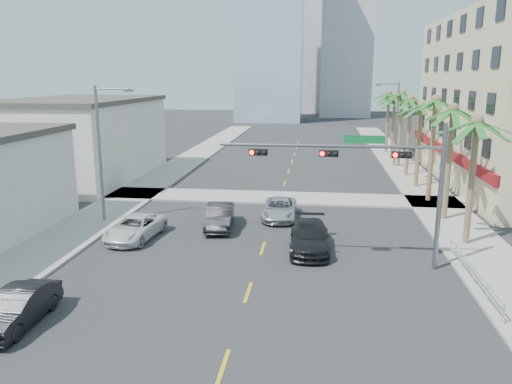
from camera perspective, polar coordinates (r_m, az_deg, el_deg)
ground at (r=19.52m, az=-2.63°, el=-16.21°), size 260.00×260.00×0.00m
sidewalk_right at (r=39.03m, az=20.31°, el=-1.83°), size 4.00×120.00×0.15m
sidewalk_left at (r=40.82m, az=-14.58°, el=-0.80°), size 4.00×120.00×0.15m
sidewalk_cross at (r=40.03m, az=2.70°, el=-0.66°), size 80.00×4.00×0.15m
building_left_far at (r=50.45m, az=-19.44°, el=5.53°), size 11.00×18.00×7.20m
tower_far_left at (r=113.24m, az=1.64°, el=20.36°), size 14.00×14.00×48.00m
tower_far_center at (r=142.37m, az=4.97°, el=17.59°), size 16.00×16.00×42.00m
traffic_signal_mast at (r=25.29m, az=13.44°, el=2.48°), size 11.12×0.54×7.20m
palm_tree_0 at (r=30.14m, az=23.97°, el=7.25°), size 4.80×4.80×7.80m
palm_tree_1 at (r=35.12m, az=21.63°, el=8.69°), size 4.80×4.80×8.16m
palm_tree_2 at (r=40.16m, az=19.86°, el=9.76°), size 4.80×4.80×8.52m
palm_tree_3 at (r=45.28m, az=18.38°, el=9.27°), size 4.80×4.80×7.80m
palm_tree_4 at (r=50.37m, az=17.29°, el=10.06°), size 4.80×4.80×8.16m
palm_tree_5 at (r=55.48m, az=16.39°, el=10.69°), size 4.80×4.80×8.52m
palm_tree_6 at (r=60.65m, az=15.59°, el=10.24°), size 4.80×4.80×7.80m
palm_tree_7 at (r=65.78m, az=14.96°, el=10.76°), size 4.80×4.80×8.16m
streetlight_left at (r=34.10m, az=-17.16°, el=4.90°), size 2.55×0.25×9.00m
streetlight_right at (r=55.54m, az=15.59°, el=7.93°), size 2.55×0.25×9.00m
guardrail at (r=25.52m, az=23.61°, el=-8.44°), size 0.08×8.08×1.00m
car_parked_mid at (r=22.09m, az=-25.57°, el=-11.84°), size 1.58×4.38×1.44m
car_parked_far at (r=30.87m, az=-13.63°, el=-4.00°), size 2.86×5.20×1.38m
car_lane_left at (r=32.20m, az=-4.19°, el=-2.80°), size 2.17×4.85×1.55m
car_lane_center at (r=34.36m, az=2.70°, el=-1.92°), size 2.34×4.92×1.36m
car_lane_right at (r=28.21m, az=6.13°, el=-5.15°), size 2.32×5.38×1.54m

